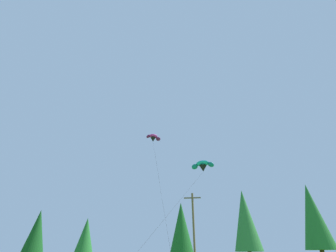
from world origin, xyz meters
The scene contains 8 objects.
treeline_tree_b centered at (-24.88, 46.11, 6.59)m, with size 3.92×3.92×10.52m.
treeline_tree_c centered at (-14.88, 44.86, 5.50)m, with size 3.53×3.53×8.78m.
treeline_tree_d centered at (1.29, 48.20, 7.29)m, with size 4.16×4.16×11.64m.
treeline_tree_e centered at (12.30, 46.79, 8.30)m, with size 4.52×4.52×13.25m.
treeline_tree_f centered at (23.51, 47.31, 8.82)m, with size 4.70×4.70×14.08m.
utility_pole centered at (3.96, 33.98, 5.32)m, with size 2.20×0.26×10.11m.
parafoil_kite_high_teal centered at (5.63, 36.54, 14.66)m, with size 8.91×16.15×14.37m.
parafoil_kite_mid_magenta centered at (-2.11, 37.18, 20.01)m, with size 5.58×12.03×19.00m.
Camera 1 is at (5.09, 0.28, 2.58)m, focal length 26.95 mm.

